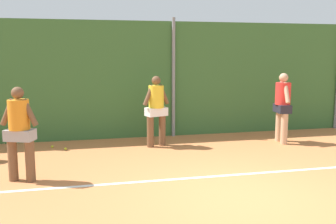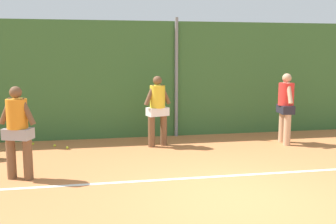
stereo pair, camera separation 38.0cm
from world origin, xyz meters
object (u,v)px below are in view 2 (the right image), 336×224
Objects in this scene: player_midcourt at (286,105)px; tennis_ball_0 at (67,148)px; player_backcourt_far at (158,107)px; tennis_ball_4 at (33,144)px; tennis_ball_2 at (55,145)px; player_foreground_near at (18,128)px.

player_midcourt is 28.95× the size of tennis_ball_0.
tennis_ball_0 is at bearing 158.42° from player_backcourt_far.
tennis_ball_4 is (-6.72, 1.10, -1.04)m from player_midcourt.
tennis_ball_2 is at bearing 138.32° from tennis_ball_0.
player_midcourt reaches higher than tennis_ball_4.
tennis_ball_4 is at bearing 145.88° from tennis_ball_0.
player_foreground_near is 2.63m from tennis_ball_0.
tennis_ball_4 is (-0.94, 0.63, 0.00)m from tennis_ball_0.
player_foreground_near is at bearing -98.47° from tennis_ball_2.
player_foreground_near is at bearing -107.58° from tennis_ball_0.
tennis_ball_4 is (-3.28, 0.74, -1.01)m from player_backcourt_far.
player_foreground_near is 27.66× the size of tennis_ball_0.
player_midcourt is at bearing -143.14° from player_foreground_near.
player_midcourt is at bearing -7.18° from tennis_ball_2.
player_midcourt reaches higher than player_backcourt_far.
player_backcourt_far reaches higher than player_foreground_near.
tennis_ball_0 and tennis_ball_4 have the same top height.
player_backcourt_far is at bearing 90.77° from player_midcourt.
player_foreground_near is 0.96× the size of player_midcourt.
player_midcourt reaches higher than player_foreground_near.
player_backcourt_far reaches higher than tennis_ball_2.
player_backcourt_far reaches higher than tennis_ball_0.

